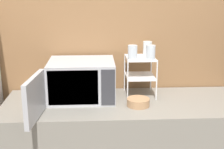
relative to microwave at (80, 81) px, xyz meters
name	(u,v)px	position (x,y,z in m)	size (l,w,h in m)	color
wall_back	(122,38)	(0.33, 0.28, 0.27)	(8.00, 0.06, 2.60)	olive
microwave	(80,81)	(0.00, 0.00, 0.00)	(0.56, 0.76, 0.29)	#ADADB2
dish_rack	(140,68)	(0.46, 0.07, 0.07)	(0.22, 0.25, 0.30)	white
glass_front_left	(133,52)	(0.39, -0.01, 0.21)	(0.07, 0.07, 0.11)	silver
glass_back_right	(147,48)	(0.52, 0.15, 0.21)	(0.07, 0.07, 0.11)	silver
glass_front_right	(151,52)	(0.52, -0.01, 0.21)	(0.07, 0.07, 0.11)	silver
bowl	(138,102)	(0.42, -0.16, -0.12)	(0.16, 0.16, 0.05)	#AD7F56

